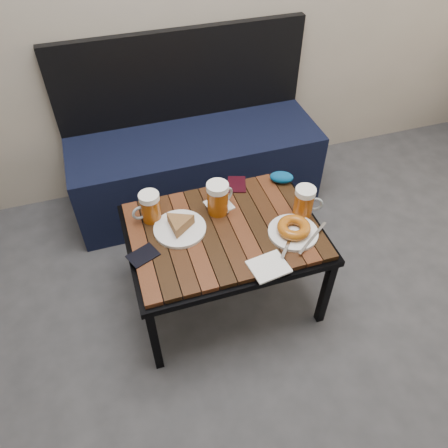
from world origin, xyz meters
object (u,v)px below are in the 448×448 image
object	(u,v)px
cafe_table	(224,236)
beer_mug_right	(305,202)
plate_pie	(180,226)
passport_navy	(143,255)
passport_burgundy	(237,184)
plate_bagel	(294,230)
bench	(195,160)
beer_mug_centre	(218,198)
knit_pouch	(282,177)
beer_mug_left	(150,207)

from	to	relation	value
cafe_table	beer_mug_right	world-z (taller)	beer_mug_right
cafe_table	plate_pie	world-z (taller)	plate_pie
passport_navy	passport_burgundy	size ratio (longest dim) A/B	0.99
plate_pie	plate_bagel	xyz separation A→B (m)	(0.45, -0.17, -0.00)
bench	passport_burgundy	bearing A→B (deg)	-80.95
beer_mug_right	plate_bagel	world-z (taller)	beer_mug_right
beer_mug_centre	passport_navy	world-z (taller)	beer_mug_centre
beer_mug_centre	knit_pouch	xyz separation A→B (m)	(0.35, 0.11, -0.05)
plate_bagel	passport_navy	world-z (taller)	plate_bagel
beer_mug_left	passport_navy	distance (m)	0.22
passport_burgundy	knit_pouch	xyz separation A→B (m)	(0.21, -0.04, 0.02)
beer_mug_centre	passport_navy	distance (m)	0.41
plate_pie	beer_mug_centre	bearing A→B (deg)	18.29
beer_mug_right	plate_bagel	bearing A→B (deg)	-111.91
passport_burgundy	passport_navy	bearing A→B (deg)	-130.69
beer_mug_left	passport_burgundy	xyz separation A→B (m)	(0.43, 0.11, -0.07)
bench	knit_pouch	distance (m)	0.66
beer_mug_left	passport_navy	size ratio (longest dim) A/B	1.21
plate_pie	plate_bagel	size ratio (longest dim) A/B	0.85
beer_mug_centre	passport_navy	size ratio (longest dim) A/B	1.32
bench	knit_pouch	world-z (taller)	bench
beer_mug_centre	passport_navy	bearing A→B (deg)	175.27
beer_mug_centre	beer_mug_right	distance (m)	0.38
cafe_table	passport_navy	xyz separation A→B (m)	(-0.36, -0.05, 0.05)
beer_mug_right	knit_pouch	xyz separation A→B (m)	(-0.00, 0.24, -0.05)
beer_mug_left	beer_mug_centre	xyz separation A→B (m)	(0.29, -0.04, 0.01)
beer_mug_left	passport_burgundy	bearing A→B (deg)	-176.14
cafe_table	beer_mug_centre	xyz separation A→B (m)	(0.01, 0.11, 0.12)
cafe_table	passport_navy	size ratio (longest dim) A/B	7.16
cafe_table	beer_mug_left	size ratio (longest dim) A/B	5.93
plate_bagel	beer_mug_right	bearing A→B (deg)	47.82
knit_pouch	beer_mug_centre	bearing A→B (deg)	-163.15
cafe_table	passport_burgundy	world-z (taller)	passport_burgundy
cafe_table	beer_mug_left	distance (m)	0.34
plate_bagel	passport_navy	size ratio (longest dim) A/B	2.25
cafe_table	passport_burgundy	distance (m)	0.30
plate_pie	beer_mug_left	bearing A→B (deg)	134.81
beer_mug_left	passport_navy	xyz separation A→B (m)	(-0.07, -0.20, -0.07)
beer_mug_left	beer_mug_right	xyz separation A→B (m)	(0.65, -0.17, 0.00)
passport_navy	passport_burgundy	xyz separation A→B (m)	(0.51, 0.31, 0.00)
beer_mug_right	plate_bagel	xyz separation A→B (m)	(-0.09, -0.10, -0.05)
beer_mug_left	beer_mug_right	distance (m)	0.67
plate_bagel	passport_burgundy	bearing A→B (deg)	108.10
beer_mug_left	knit_pouch	bearing A→B (deg)	175.89
knit_pouch	bench	bearing A→B (deg)	118.21
bench	passport_burgundy	xyz separation A→B (m)	(0.08, -0.51, 0.20)
knit_pouch	cafe_table	bearing A→B (deg)	-148.59
beer_mug_left	plate_bagel	bearing A→B (deg)	143.96
bench	beer_mug_left	distance (m)	0.76
cafe_table	plate_bagel	size ratio (longest dim) A/B	3.18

